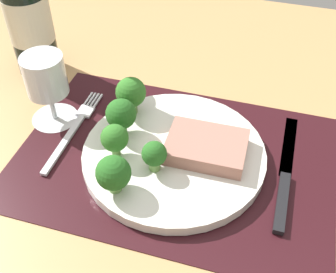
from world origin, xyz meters
TOP-DOWN VIEW (x-y plane):
  - ground_plane at (0.00, 0.00)cm, footprint 140.00×110.00cm
  - placemat at (0.00, 0.00)cm, footprint 46.08×31.90cm
  - plate at (0.00, 0.00)cm, footprint 26.58×26.58cm
  - steak at (4.48, 0.98)cm, footprint 11.40×8.35cm
  - broccoli_center at (-5.50, -9.01)cm, footprint 4.63×4.63cm
  - broccoli_near_steak at (-8.48, 1.55)cm, footprint 4.55×4.55cm
  - broccoli_front_edge at (-8.75, 6.46)cm, footprint 4.70×4.70cm
  - broccoli_near_fork at (-1.64, -4.02)cm, footprint 3.48×3.48cm
  - broccoli_back_left at (-7.69, -3.08)cm, footprint 3.91×3.91cm
  - fork at (-16.78, 1.42)cm, footprint 2.40×19.20cm
  - knife at (16.00, 0.53)cm, footprint 1.80×23.00cm
  - wine_bottle at (-30.28, 15.41)cm, footprint 7.72×7.72cm
  - wine_glass at (-21.08, 3.36)cm, footprint 7.40×7.40cm

SIDE VIEW (x-z plane):
  - ground_plane at x=0.00cm, z-range -3.00..0.00cm
  - placemat at x=0.00cm, z-range 0.00..0.30cm
  - fork at x=-16.78cm, z-range 0.30..0.80cm
  - knife at x=16.00cm, z-range 0.20..1.00cm
  - plate at x=0.00cm, z-range 0.30..1.90cm
  - steak at x=4.48cm, z-range 1.90..4.22cm
  - broccoli_near_fork at x=-1.64cm, z-range 2.32..6.99cm
  - broccoli_center at x=-5.50cm, z-range 2.28..7.85cm
  - broccoli_back_left at x=-7.69cm, z-range 2.49..7.77cm
  - broccoli_near_steak at x=-8.48cm, z-range 2.51..8.45cm
  - broccoli_front_edge at x=-8.75cm, z-range 2.53..8.81cm
  - wine_glass at x=-21.08cm, z-range 1.75..13.52cm
  - wine_bottle at x=-30.28cm, z-range -4.12..27.51cm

